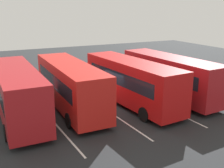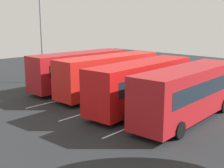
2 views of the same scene
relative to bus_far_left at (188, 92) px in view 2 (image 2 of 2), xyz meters
The scene contains 10 objects.
ground_plane 6.07m from the bus_far_left, 87.62° to the left, with size 63.24×63.24×0.00m, color #232628.
bus_far_left is the anchor object (origin of this frame).
bus_center_left 3.60m from the bus_far_left, 91.96° to the left, with size 9.82×3.18×3.31m.
bus_center_right 7.98m from the bus_far_left, 83.15° to the left, with size 9.66×2.53×3.31m.
bus_far_right 11.54m from the bus_far_left, 85.71° to the left, with size 9.67×2.55×3.31m.
pedestrian 14.04m from the bus_far_left, 60.72° to the left, with size 0.43×0.43×1.64m.
street_lamp 16.30m from the bus_far_left, 90.02° to the left, with size 0.24×2.70×8.35m.
lane_stripe_outer_left 2.59m from the bus_far_left, 82.56° to the left, with size 12.26×0.12×0.01m, color silver.
lane_stripe_inner_left 6.07m from the bus_far_left, 87.62° to the left, with size 12.26×0.12×0.01m, color silver.
lane_stripe_inner_right 9.91m from the bus_far_left, 88.59° to the left, with size 12.26×0.12×0.01m, color silver.
Camera 2 is at (-16.42, -15.21, 6.14)m, focal length 48.52 mm.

